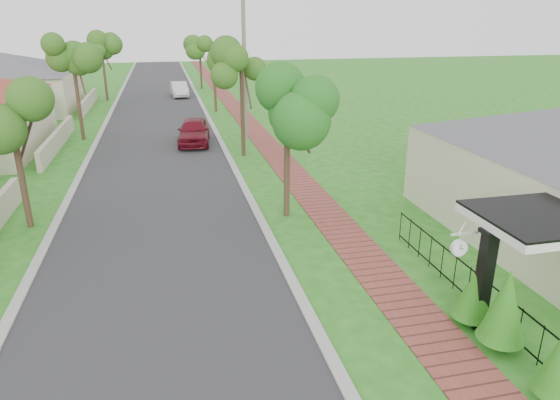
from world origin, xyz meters
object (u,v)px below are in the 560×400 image
object	(u,v)px
parked_car_red	(194,131)
utility_pole	(244,63)
porch_post	(483,284)
station_clock	(459,247)
parked_car_white	(179,89)
near_tree	(287,105)

from	to	relation	value
parked_car_red	utility_pole	distance (m)	5.01
porch_post	parked_car_red	xyz separation A→B (m)	(-5.46, 20.36, -0.37)
utility_pole	station_clock	distance (m)	20.84
parked_car_white	parked_car_red	bearing A→B (deg)	-93.21
porch_post	station_clock	distance (m)	1.04
utility_pole	porch_post	bearing A→B (deg)	-83.88
parked_car_red	parked_car_white	xyz separation A→B (m)	(-0.09, 19.31, -0.07)
porch_post	parked_car_white	distance (m)	40.06
parked_car_red	near_tree	distance (m)	13.09
parked_car_white	station_clock	distance (m)	39.62
parked_car_white	near_tree	bearing A→B (deg)	-88.58
station_clock	utility_pole	bearing A→B (deg)	94.88
porch_post	parked_car_red	size ratio (longest dim) A/B	0.57
near_tree	utility_pole	distance (m)	13.02
parked_car_red	station_clock	xyz separation A→B (m)	(4.97, -19.96, 1.20)
porch_post	parked_car_red	world-z (taller)	porch_post
utility_pole	near_tree	bearing A→B (deg)	-92.61
parked_car_white	near_tree	distance (m)	31.98
porch_post	near_tree	bearing A→B (deg)	109.56
parked_car_white	near_tree	size ratio (longest dim) A/B	0.79
parked_car_white	station_clock	size ratio (longest dim) A/B	5.76
parked_car_red	utility_pole	bearing A→B (deg)	17.32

